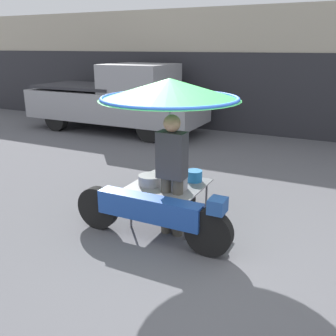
# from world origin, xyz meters

# --- Properties ---
(ground_plane) EXTENTS (36.00, 36.00, 0.00)m
(ground_plane) POSITION_xyz_m (0.00, 0.00, 0.00)
(ground_plane) COLOR #56565B
(shopfront_building) EXTENTS (28.00, 2.06, 3.57)m
(shopfront_building) POSITION_xyz_m (0.00, 7.89, 1.78)
(shopfront_building) COLOR #B2A893
(shopfront_building) RESTS_ON ground
(vendor_motorcycle_cart) EXTENTS (2.29, 1.92, 2.10)m
(vendor_motorcycle_cart) POSITION_xyz_m (-0.50, 0.42, 1.61)
(vendor_motorcycle_cart) COLOR black
(vendor_motorcycle_cart) RESTS_ON ground
(vendor_person) EXTENTS (0.38, 0.22, 1.67)m
(vendor_person) POSITION_xyz_m (-0.33, 0.20, 0.94)
(vendor_person) COLOR #4C473D
(vendor_person) RESTS_ON ground
(pickup_truck) EXTENTS (5.47, 1.93, 2.01)m
(pickup_truck) POSITION_xyz_m (-4.62, 5.46, 0.96)
(pickup_truck) COLOR black
(pickup_truck) RESTS_ON ground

